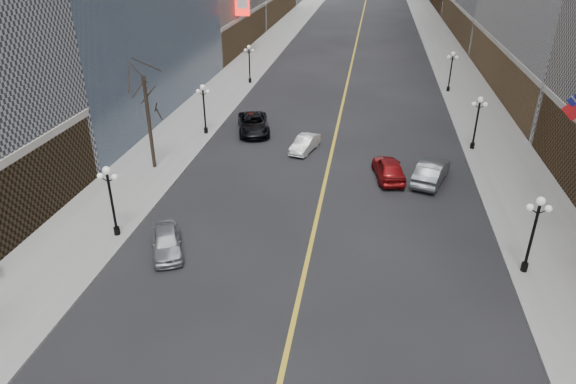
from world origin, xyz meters
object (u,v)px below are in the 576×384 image
(car_nb_mid, at_px, (305,144))
(car_sb_far, at_px, (431,171))
(streetlamp_west_3, at_px, (249,60))
(car_nb_far, at_px, (253,124))
(streetlamp_east_1, at_px, (534,227))
(streetlamp_east_2, at_px, (477,118))
(streetlamp_west_2, at_px, (204,104))
(car_sb_mid, at_px, (389,168))
(streetlamp_west_1, at_px, (110,194))
(car_nb_near, at_px, (166,242))
(streetlamp_east_3, at_px, (451,67))

(car_nb_mid, height_order, car_sb_far, car_sb_far)
(car_sb_far, bearing_deg, streetlamp_west_3, -33.91)
(car_nb_mid, distance_m, car_nb_far, 6.52)
(streetlamp_east_1, height_order, car_sb_far, streetlamp_east_1)
(streetlamp_east_2, xyz_separation_m, streetlamp_west_2, (-23.60, 0.00, 0.00))
(streetlamp_east_1, relative_size, car_sb_mid, 0.93)
(streetlamp_west_3, xyz_separation_m, car_nb_far, (4.20, -16.72, -2.08))
(streetlamp_west_1, xyz_separation_m, car_sb_mid, (16.44, 11.09, -2.07))
(streetlamp_east_2, xyz_separation_m, car_sb_mid, (-7.16, -6.91, -2.07))
(streetlamp_west_2, bearing_deg, car_nb_far, 16.95)
(car_nb_mid, bearing_deg, car_sb_far, -9.49)
(streetlamp_west_1, relative_size, car_nb_near, 1.08)
(car_sb_mid, bearing_deg, car_nb_near, 33.85)
(streetlamp_east_3, distance_m, car_nb_far, 25.69)
(streetlamp_west_3, relative_size, car_sb_mid, 0.93)
(car_sb_mid, distance_m, car_sb_far, 3.11)
(car_nb_far, relative_size, car_sb_far, 1.15)
(streetlamp_west_1, distance_m, car_nb_mid, 18.31)
(streetlamp_west_1, bearing_deg, car_nb_near, -17.54)
(streetlamp_east_1, xyz_separation_m, car_sb_mid, (-7.16, 11.09, -2.07))
(streetlamp_west_3, distance_m, car_sb_mid, 29.92)
(car_nb_mid, bearing_deg, streetlamp_east_2, 24.77)
(streetlamp_west_1, bearing_deg, car_nb_mid, 58.46)
(streetlamp_east_3, relative_size, car_nb_mid, 1.14)
(streetlamp_east_3, relative_size, car_nb_far, 0.76)
(streetlamp_west_2, height_order, streetlamp_west_3, same)
(streetlamp_west_3, xyz_separation_m, car_nb_mid, (9.51, -20.51, -2.25))
(car_sb_far, bearing_deg, streetlamp_east_3, -81.13)
(car_nb_mid, relative_size, car_nb_far, 0.67)
(streetlamp_east_1, bearing_deg, car_sb_mid, 122.85)
(car_sb_far, bearing_deg, car_sb_mid, 16.20)
(streetlamp_east_3, relative_size, streetlamp_west_3, 1.00)
(streetlamp_east_1, height_order, streetlamp_west_2, same)
(streetlamp_west_3, xyz_separation_m, car_nb_near, (3.66, -37.16, -2.19))
(streetlamp_east_3, distance_m, car_sb_far, 25.42)
(streetlamp_east_1, relative_size, streetlamp_east_3, 1.00)
(streetlamp_west_2, xyz_separation_m, car_sb_mid, (16.44, -6.91, -2.07))
(streetlamp_west_3, bearing_deg, car_sb_mid, -56.58)
(streetlamp_east_3, height_order, car_nb_mid, streetlamp_east_3)
(streetlamp_west_3, bearing_deg, streetlamp_west_2, -90.00)
(car_nb_near, bearing_deg, streetlamp_west_1, 138.48)
(streetlamp_west_3, xyz_separation_m, car_sb_mid, (16.44, -24.91, -2.07))
(streetlamp_east_2, bearing_deg, streetlamp_west_3, 142.67)
(streetlamp_west_2, height_order, car_nb_mid, streetlamp_west_2)
(streetlamp_west_3, xyz_separation_m, car_sb_far, (19.54, -25.01, -2.05))
(car_nb_near, bearing_deg, car_nb_far, 64.50)
(car_nb_near, xyz_separation_m, car_sb_far, (15.89, 12.14, 0.13))
(car_sb_mid, bearing_deg, streetlamp_east_2, -145.94)
(streetlamp_east_2, bearing_deg, car_sb_far, -120.04)
(streetlamp_east_3, bearing_deg, car_sb_far, -99.21)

